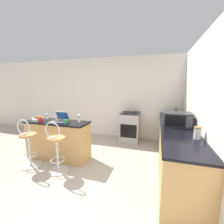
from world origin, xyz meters
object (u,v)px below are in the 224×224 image
(bar_stool_near, at_px, (28,144))
(fruit_bowl, at_px, (38,119))
(bar_stool_far, at_px, (56,148))
(pepper_mill, at_px, (176,111))
(wine_glass_tall, at_px, (46,115))
(laptop, at_px, (61,119))
(storage_jar, at_px, (197,133))
(microwave, at_px, (177,119))
(toaster, at_px, (173,115))
(stove_range, at_px, (130,127))
(mug_green, at_px, (66,122))
(wine_glass_short, at_px, (79,116))
(mug_red, at_px, (41,120))

(bar_stool_near, distance_m, fruit_bowl, 0.64)
(bar_stool_far, xyz_separation_m, pepper_mill, (2.35, 2.20, 0.50))
(pepper_mill, relative_size, wine_glass_tall, 1.45)
(laptop, xyz_separation_m, storage_jar, (2.75, -0.40, 0.04))
(laptop, xyz_separation_m, microwave, (2.53, 0.32, 0.08))
(toaster, relative_size, stove_range, 0.31)
(bar_stool_far, bearing_deg, wine_glass_tall, 138.54)
(pepper_mill, height_order, wine_glass_tall, pepper_mill)
(wine_glass_tall, bearing_deg, mug_green, -20.58)
(wine_glass_tall, bearing_deg, microwave, 4.59)
(toaster, height_order, stove_range, toaster)
(laptop, xyz_separation_m, toaster, (2.51, 0.98, 0.03))
(mug_green, bearing_deg, stove_range, 57.92)
(laptop, height_order, mug_green, laptop)
(bar_stool_near, distance_m, stove_range, 2.76)
(pepper_mill, xyz_separation_m, wine_glass_tall, (-3.11, -1.53, 0.01))
(laptop, height_order, storage_jar, laptop)
(fruit_bowl, distance_m, storage_jar, 3.30)
(pepper_mill, bearing_deg, bar_stool_far, -136.89)
(pepper_mill, height_order, wine_glass_short, pepper_mill)
(bar_stool_far, distance_m, stove_range, 2.37)
(bar_stool_far, xyz_separation_m, storage_jar, (2.46, 0.18, 0.49))
(laptop, relative_size, storage_jar, 1.76)
(storage_jar, bearing_deg, fruit_bowl, 175.28)
(fruit_bowl, xyz_separation_m, wine_glass_tall, (0.08, 0.21, 0.07))
(pepper_mill, bearing_deg, microwave, -94.89)
(mug_red, bearing_deg, wine_glass_short, 19.63)
(laptop, bearing_deg, pepper_mill, 31.39)
(microwave, bearing_deg, laptop, -172.79)
(fruit_bowl, xyz_separation_m, mug_green, (0.83, -0.07, 0.01))
(stove_range, height_order, mug_green, mug_green)
(stove_range, height_order, fruit_bowl, fruit_bowl)
(bar_stool_near, relative_size, mug_red, 10.17)
(microwave, relative_size, fruit_bowl, 2.06)
(bar_stool_near, relative_size, laptop, 3.11)
(bar_stool_near, height_order, wine_glass_tall, bar_stool_near)
(bar_stool_near, xyz_separation_m, pepper_mill, (3.04, 2.20, 0.50))
(bar_stool_far, distance_m, storage_jar, 2.51)
(toaster, height_order, storage_jar, storage_jar)
(bar_stool_near, bearing_deg, wine_glass_short, 38.65)
(stove_range, height_order, wine_glass_tall, wine_glass_tall)
(laptop, bearing_deg, microwave, 7.21)
(toaster, distance_m, pepper_mill, 0.65)
(mug_green, xyz_separation_m, wine_glass_tall, (-0.75, 0.28, 0.06))
(microwave, bearing_deg, stove_range, 134.07)
(microwave, xyz_separation_m, stove_range, (-1.16, 1.20, -0.58))
(bar_stool_far, height_order, wine_glass_short, wine_glass_short)
(laptop, distance_m, fruit_bowl, 0.56)
(bar_stool_near, xyz_separation_m, toaster, (2.91, 1.57, 0.48))
(microwave, xyz_separation_m, wine_glass_tall, (-3.00, -0.24, -0.03))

